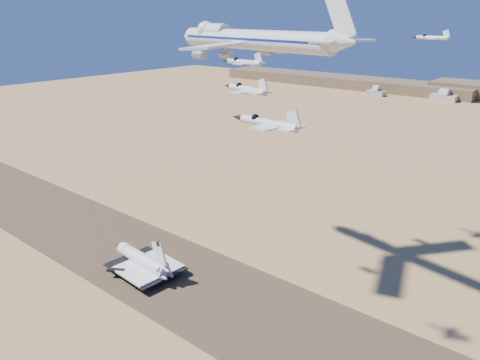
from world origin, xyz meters
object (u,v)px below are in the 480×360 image
Objects in this scene: chase_jet_c at (267,123)px; crew_c at (133,284)px; shuttle at (142,261)px; chase_jet_e at (431,37)px; crew_b at (135,288)px; chase_jet_b at (246,89)px; chase_jet_a at (243,62)px; crew_a at (132,283)px; chase_jet_d at (342,36)px; carrier_747 at (246,39)px.

crew_c is at bearing 165.07° from chase_jet_c.
chase_jet_e is at bearing 59.00° from shuttle.
chase_jet_b is at bearing -106.13° from crew_b.
chase_jet_e is at bearing 84.13° from chase_jet_a.
crew_a is 0.12× the size of chase_jet_d.
chase_jet_d reaches higher than chase_jet_b.
chase_jet_e is (61.20, 110.20, 88.93)m from crew_b.
chase_jet_a is 0.93× the size of chase_jet_c.
chase_jet_b reaches higher than crew_c.
shuttle is 19.69× the size of crew_a.
crew_b is 0.10× the size of chase_jet_d.
carrier_747 is 5.81× the size of chase_jet_b.
chase_jet_b reaches higher than shuttle.
chase_jet_c is at bearing -150.20° from crew_c.
chase_jet_e is (45.70, 63.16, -0.15)m from carrier_747.
crew_b is at bearing -47.42° from shuttle.
crew_b is 0.11× the size of chase_jet_a.
chase_jet_e is (29.40, 20.77, -0.45)m from chase_jet_d.
chase_jet_e reaches higher than crew_c.
chase_jet_c is at bearing -19.51° from shuttle.
shuttle is 13.88m from crew_b.
shuttle is 2.27× the size of chase_jet_d.
crew_a is at bearing -171.57° from chase_jet_a.
shuttle reaches higher than crew_c.
crew_c is at bearing -171.08° from chase_jet_a.
crew_a is 154.81m from chase_jet_e.
crew_c is 130.42m from chase_jet_d.
carrier_747 is (23.82, 36.65, 85.13)m from shuttle.
chase_jet_b is (46.53, -57.03, -7.32)m from carrier_747.
chase_jet_a is 104.22m from chase_jet_e.
chase_jet_d is at bearing -12.94° from crew_a.
chase_jet_c is 140.49m from chase_jet_e.
shuttle is 2.21× the size of chase_jet_e.
chase_jet_a is 0.91× the size of chase_jet_d.
crew_b is 0.10× the size of chase_jet_b.
chase_jet_e reaches higher than chase_jet_b.
chase_jet_e is (-20.49, 138.70, 8.95)m from chase_jet_c.
chase_jet_c is at bearing -100.24° from crew_a.
chase_jet_c is (81.69, -28.51, 79.99)m from crew_b.
crew_a is (4.65, -9.15, -3.82)m from shuttle.
crew_b is at bearing -149.17° from crew_c.
crew_b is at bearing -175.76° from chase_jet_b.
chase_jet_a is 0.93× the size of chase_jet_b.
crew_a reaches higher than crew_c.
carrier_747 is 6.26× the size of chase_jet_a.
shuttle is 95.70m from carrier_747.
carrier_747 is 45.42m from chase_jet_d.
chase_jet_b is at bearing -46.61° from chase_jet_a.
chase_jet_c is at bearing -43.74° from chase_jet_a.
chase_jet_b reaches higher than crew_b.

